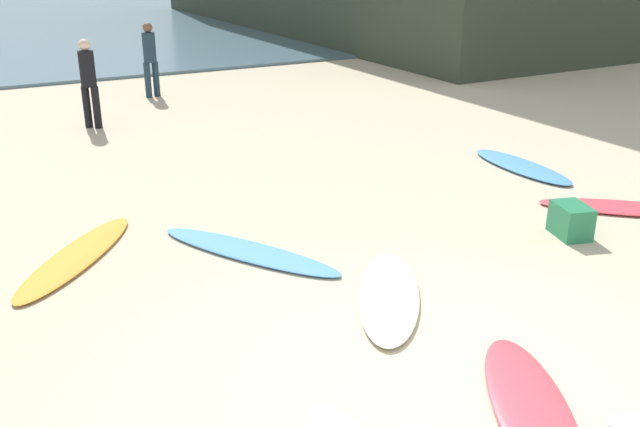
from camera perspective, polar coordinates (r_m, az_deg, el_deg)
The scene contains 10 objects.
ground_plane at distance 5.85m, azimuth 8.65°, elevation -13.66°, with size 120.00×120.00×0.00m, color beige.
surfboard_0 at distance 10.08m, azimuth 23.34°, elevation 0.43°, with size 0.57×2.15×0.06m, color #E54453.
surfboard_1 at distance 8.03m, azimuth -5.81°, elevation -3.05°, with size 0.49×2.42×0.06m, color #539AE4.
surfboard_6 at distance 8.31m, azimuth -19.07°, elevation -3.29°, with size 0.52×2.33×0.06m, color gold.
surfboard_7 at distance 7.05m, azimuth 5.62°, elevation -6.58°, with size 0.60×1.98×0.08m, color silver.
surfboard_8 at distance 5.72m, azimuth 16.68°, elevation -14.81°, with size 0.58×1.94×0.08m, color #DF4856.
surfboard_9 at distance 11.38m, azimuth 15.96°, elevation 3.70°, with size 0.60×2.05×0.08m, color #4E94D8.
beachgoer_near at distance 13.89m, azimuth -18.20°, elevation 10.26°, with size 0.40×0.40×1.64m.
beachgoer_mid at distance 16.39m, azimuth -13.58°, elevation 12.24°, with size 0.34×0.32×1.63m.
beach_cooler at distance 8.91m, azimuth 19.60°, elevation -0.54°, with size 0.50×0.35×0.39m, color #287F51.
Camera 1 is at (-3.01, -3.75, 3.33)m, focal length 39.61 mm.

